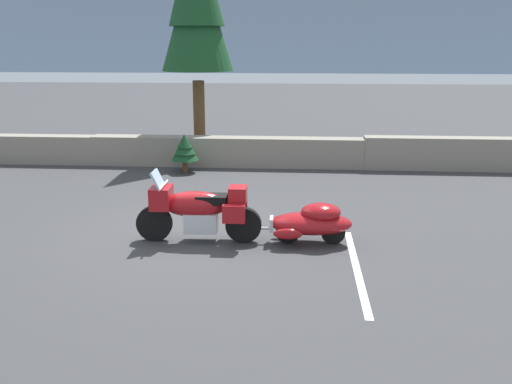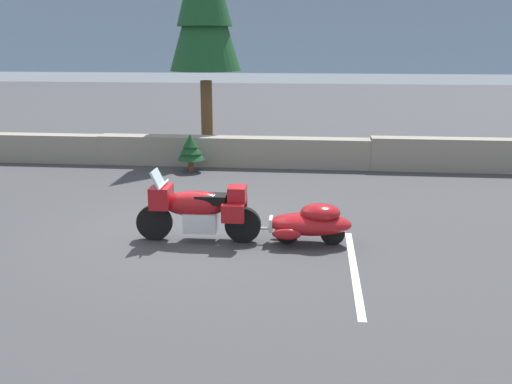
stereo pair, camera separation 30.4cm
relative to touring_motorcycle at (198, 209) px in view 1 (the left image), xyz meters
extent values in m
plane|color=#38383A|center=(-0.30, 0.40, -0.62)|extent=(80.00, 80.00, 0.00)
cube|color=gray|center=(-0.30, 6.55, -0.19)|extent=(8.00, 0.60, 0.86)
cube|color=gray|center=(7.70, 6.50, -0.15)|extent=(8.00, 0.54, 0.94)
cube|color=#7F93AD|center=(-0.30, 96.55, 7.38)|extent=(240.00, 80.00, 16.00)
cylinder|color=black|center=(-0.82, -0.02, -0.29)|extent=(0.66, 0.15, 0.66)
cylinder|color=black|center=(0.83, 0.02, -0.29)|extent=(0.66, 0.15, 0.66)
cube|color=silver|center=(0.06, 0.00, -0.24)|extent=(0.61, 0.45, 0.36)
ellipsoid|color=maroon|center=(-0.04, 0.00, 0.09)|extent=(1.21, 0.47, 0.48)
cube|color=maroon|center=(-0.67, -0.01, 0.21)|extent=(0.37, 0.53, 0.40)
cube|color=#9EB7C6|center=(-0.72, -0.02, 0.54)|extent=(0.20, 0.44, 0.34)
cube|color=black|center=(0.26, 0.01, 0.19)|extent=(0.57, 0.37, 0.16)
cube|color=maroon|center=(0.73, 0.02, 0.29)|extent=(0.33, 0.41, 0.28)
cube|color=maroon|center=(0.69, -0.29, 0.01)|extent=(0.40, 0.17, 0.32)
cube|color=maroon|center=(0.67, 0.31, 0.01)|extent=(0.40, 0.17, 0.32)
cylinder|color=silver|center=(-0.62, -0.01, 0.44)|extent=(0.05, 0.70, 0.04)
cylinder|color=silver|center=(-0.77, -0.02, -0.04)|extent=(0.26, 0.08, 0.54)
cylinder|color=black|center=(1.64, 0.03, -0.40)|extent=(0.44, 0.11, 0.44)
cylinder|color=black|center=(2.47, 0.05, -0.40)|extent=(0.44, 0.11, 0.44)
ellipsoid|color=maroon|center=(2.05, 0.04, -0.24)|extent=(1.51, 0.71, 0.40)
ellipsoid|color=maroon|center=(2.23, 0.05, -0.02)|extent=(0.73, 0.57, 0.32)
cube|color=silver|center=(1.34, 0.03, -0.26)|extent=(0.07, 0.32, 0.24)
ellipsoid|color=maroon|center=(1.65, -0.29, -0.34)|extent=(0.52, 0.15, 0.20)
ellipsoid|color=maroon|center=(1.64, 0.35, -0.34)|extent=(0.52, 0.15, 0.20)
cylinder|color=silver|center=(0.95, 0.02, -0.35)|extent=(0.70, 0.06, 0.05)
cylinder|color=brown|center=(-1.40, 8.38, 0.56)|extent=(0.37, 0.37, 2.36)
cone|color=#194723|center=(-1.40, 8.38, 3.92)|extent=(2.25, 2.25, 3.73)
cylinder|color=brown|center=(-1.36, 5.64, -0.47)|extent=(0.15, 0.15, 0.31)
cone|color=#143D1E|center=(-1.36, 5.64, -0.02)|extent=(0.78, 0.78, 0.49)
cone|color=#143D1E|center=(-1.36, 5.64, 0.12)|extent=(0.61, 0.61, 0.43)
cone|color=#143D1E|center=(-1.36, 5.64, 0.27)|extent=(0.43, 0.43, 0.37)
cube|color=silver|center=(2.79, -1.10, -0.62)|extent=(0.12, 3.60, 0.01)
camera|label=1|loc=(1.79, -9.83, 2.97)|focal=39.90mm
camera|label=2|loc=(2.09, -9.80, 2.97)|focal=39.90mm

